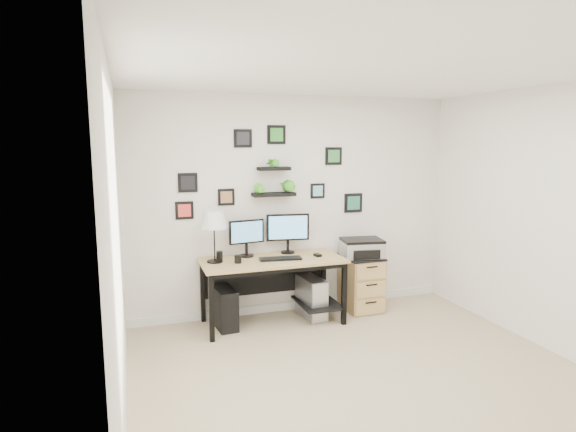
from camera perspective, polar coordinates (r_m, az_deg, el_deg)
name	(u,v)px	position (r m, az deg, el deg)	size (l,w,h in m)	color
room	(296,305)	(6.08, 0.91, -10.49)	(4.00, 4.00, 4.00)	#C5B18C
desk	(275,269)	(5.51, -1.58, -6.27)	(1.60, 0.70, 0.75)	tan
monitor_left	(247,235)	(5.52, -4.94, -2.29)	(0.42, 0.18, 0.43)	black
monitor_right	(288,230)	(5.66, -0.01, -1.67)	(0.50, 0.18, 0.47)	black
keyboard	(280,259)	(5.40, -0.91, -5.08)	(0.47, 0.15, 0.02)	black
mouse	(318,255)	(5.57, 3.53, -4.64)	(0.06, 0.09, 0.03)	black
table_lamp	(214,221)	(5.27, -8.77, -0.56)	(0.28, 0.28, 0.57)	black
mug	(238,259)	(5.28, -5.96, -5.10)	(0.08, 0.08, 0.09)	black
pen_cup	(219,255)	(5.47, -8.13, -4.62)	(0.07, 0.07, 0.09)	black
pc_tower_black	(224,308)	(5.51, -7.54, -10.72)	(0.20, 0.45, 0.45)	black
pc_tower_grey	(311,297)	(5.76, 2.79, -9.60)	(0.25, 0.50, 0.48)	gray
file_cabinet	(361,283)	(6.05, 8.66, -7.84)	(0.43, 0.53, 0.67)	tan
printer	(362,248)	(5.93, 8.77, -3.75)	(0.53, 0.45, 0.22)	silver
wall_decor	(274,178)	(5.60, -1.69, 4.57)	(2.31, 0.18, 1.07)	black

